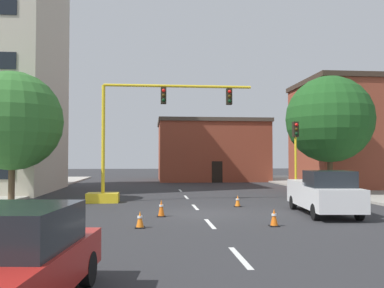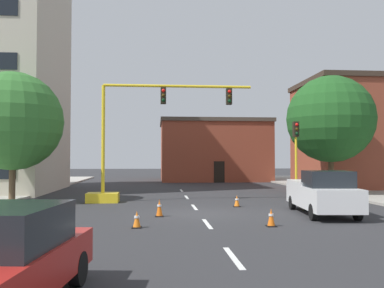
{
  "view_description": "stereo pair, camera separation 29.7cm",
  "coord_description": "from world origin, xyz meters",
  "px_view_note": "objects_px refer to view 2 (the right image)",
  "views": [
    {
      "loc": [
        -2.27,
        -19.14,
        2.54
      ],
      "look_at": [
        0.2,
        6.24,
        3.39
      ],
      "focal_mm": 39.28,
      "sensor_mm": 36.0,
      "label": 1
    },
    {
      "loc": [
        -1.97,
        -19.16,
        2.54
      ],
      "look_at": [
        0.2,
        6.24,
        3.39
      ],
      "focal_mm": 39.28,
      "sensor_mm": 36.0,
      "label": 2
    }
  ],
  "objects_px": {
    "tree_left_near": "(13,121)",
    "traffic_cone_roadside_b": "(271,218)",
    "traffic_light_pole_right": "(296,142)",
    "sedan_red_near_left": "(1,259)",
    "tree_right_mid": "(331,119)",
    "pickup_truck_white": "(322,193)",
    "traffic_signal_gantry": "(125,163)",
    "traffic_cone_roadside_c": "(159,208)",
    "traffic_cone_roadside_a": "(237,201)",
    "traffic_cone_roadside_d": "(137,220)"
  },
  "relations": [
    {
      "from": "tree_right_mid",
      "to": "sedan_red_near_left",
      "type": "height_order",
      "value": "tree_right_mid"
    },
    {
      "from": "traffic_cone_roadside_a",
      "to": "traffic_cone_roadside_c",
      "type": "relative_size",
      "value": 0.81
    },
    {
      "from": "sedan_red_near_left",
      "to": "traffic_cone_roadside_b",
      "type": "relative_size",
      "value": 6.97
    },
    {
      "from": "traffic_cone_roadside_a",
      "to": "pickup_truck_white",
      "type": "bearing_deg",
      "value": -45.86
    },
    {
      "from": "traffic_light_pole_right",
      "to": "tree_right_mid",
      "type": "height_order",
      "value": "tree_right_mid"
    },
    {
      "from": "traffic_cone_roadside_c",
      "to": "traffic_cone_roadside_b",
      "type": "bearing_deg",
      "value": -35.96
    },
    {
      "from": "pickup_truck_white",
      "to": "sedan_red_near_left",
      "type": "height_order",
      "value": "pickup_truck_white"
    },
    {
      "from": "pickup_truck_white",
      "to": "tree_right_mid",
      "type": "bearing_deg",
      "value": 64.56
    },
    {
      "from": "pickup_truck_white",
      "to": "traffic_signal_gantry",
      "type": "bearing_deg",
      "value": 146.48
    },
    {
      "from": "traffic_signal_gantry",
      "to": "traffic_cone_roadside_c",
      "type": "xyz_separation_m",
      "value": [
        1.95,
        -6.11,
        -1.9
      ]
    },
    {
      "from": "pickup_truck_white",
      "to": "traffic_cone_roadside_b",
      "type": "distance_m",
      "value": 4.39
    },
    {
      "from": "traffic_signal_gantry",
      "to": "pickup_truck_white",
      "type": "relative_size",
      "value": 1.71
    },
    {
      "from": "pickup_truck_white",
      "to": "traffic_cone_roadside_b",
      "type": "xyz_separation_m",
      "value": [
        -3.17,
        -2.98,
        -0.65
      ]
    },
    {
      "from": "tree_left_near",
      "to": "traffic_cone_roadside_a",
      "type": "distance_m",
      "value": 13.55
    },
    {
      "from": "traffic_cone_roadside_b",
      "to": "tree_right_mid",
      "type": "bearing_deg",
      "value": 58.23
    },
    {
      "from": "traffic_cone_roadside_a",
      "to": "traffic_cone_roadside_b",
      "type": "bearing_deg",
      "value": -89.42
    },
    {
      "from": "traffic_light_pole_right",
      "to": "tree_right_mid",
      "type": "relative_size",
      "value": 0.59
    },
    {
      "from": "pickup_truck_white",
      "to": "sedan_red_near_left",
      "type": "distance_m",
      "value": 14.93
    },
    {
      "from": "tree_right_mid",
      "to": "traffic_cone_roadside_a",
      "type": "bearing_deg",
      "value": -142.3
    },
    {
      "from": "traffic_light_pole_right",
      "to": "tree_right_mid",
      "type": "xyz_separation_m",
      "value": [
        3.17,
        2.19,
        1.66
      ]
    },
    {
      "from": "traffic_signal_gantry",
      "to": "tree_right_mid",
      "type": "bearing_deg",
      "value": 12.83
    },
    {
      "from": "tree_left_near",
      "to": "sedan_red_near_left",
      "type": "xyz_separation_m",
      "value": [
        5.68,
        -17.65,
        -3.77
      ]
    },
    {
      "from": "traffic_cone_roadside_a",
      "to": "traffic_signal_gantry",
      "type": "bearing_deg",
      "value": 155.1
    },
    {
      "from": "tree_right_mid",
      "to": "traffic_light_pole_right",
      "type": "bearing_deg",
      "value": -145.33
    },
    {
      "from": "traffic_light_pole_right",
      "to": "traffic_cone_roadside_c",
      "type": "xyz_separation_m",
      "value": [
        -8.5,
        -7.01,
        -3.16
      ]
    },
    {
      "from": "traffic_signal_gantry",
      "to": "tree_left_near",
      "type": "distance_m",
      "value": 6.86
    },
    {
      "from": "traffic_signal_gantry",
      "to": "traffic_cone_roadside_c",
      "type": "bearing_deg",
      "value": -72.32
    },
    {
      "from": "tree_right_mid",
      "to": "traffic_cone_roadside_c",
      "type": "relative_size",
      "value": 10.87
    },
    {
      "from": "tree_left_near",
      "to": "traffic_cone_roadside_c",
      "type": "distance_m",
      "value": 11.45
    },
    {
      "from": "sedan_red_near_left",
      "to": "traffic_cone_roadside_b",
      "type": "bearing_deg",
      "value": 50.09
    },
    {
      "from": "traffic_signal_gantry",
      "to": "pickup_truck_white",
      "type": "xyz_separation_m",
      "value": [
        9.23,
        -6.12,
        -1.3
      ]
    },
    {
      "from": "traffic_signal_gantry",
      "to": "traffic_cone_roadside_a",
      "type": "xyz_separation_m",
      "value": [
        6.0,
        -2.79,
        -1.97
      ]
    },
    {
      "from": "traffic_signal_gantry",
      "to": "traffic_light_pole_right",
      "type": "distance_m",
      "value": 10.56
    },
    {
      "from": "tree_left_near",
      "to": "traffic_cone_roadside_b",
      "type": "relative_size",
      "value": 11.18
    },
    {
      "from": "tree_left_near",
      "to": "traffic_cone_roadside_c",
      "type": "xyz_separation_m",
      "value": [
        8.37,
        -6.53,
        -4.29
      ]
    },
    {
      "from": "traffic_light_pole_right",
      "to": "sedan_red_near_left",
      "type": "height_order",
      "value": "traffic_light_pole_right"
    },
    {
      "from": "traffic_light_pole_right",
      "to": "tree_left_near",
      "type": "height_order",
      "value": "tree_left_near"
    },
    {
      "from": "traffic_cone_roadside_b",
      "to": "traffic_light_pole_right",
      "type": "bearing_deg",
      "value": 66.34
    },
    {
      "from": "traffic_cone_roadside_b",
      "to": "pickup_truck_white",
      "type": "bearing_deg",
      "value": 43.22
    },
    {
      "from": "traffic_cone_roadside_c",
      "to": "tree_left_near",
      "type": "bearing_deg",
      "value": 142.03
    },
    {
      "from": "traffic_cone_roadside_d",
      "to": "traffic_signal_gantry",
      "type": "bearing_deg",
      "value": 97.01
    },
    {
      "from": "traffic_signal_gantry",
      "to": "traffic_cone_roadside_b",
      "type": "distance_m",
      "value": 11.1
    },
    {
      "from": "tree_left_near",
      "to": "pickup_truck_white",
      "type": "xyz_separation_m",
      "value": [
        15.65,
        -6.54,
        -3.69
      ]
    },
    {
      "from": "traffic_light_pole_right",
      "to": "traffic_cone_roadside_b",
      "type": "xyz_separation_m",
      "value": [
        -4.38,
        -10.0,
        -3.2
      ]
    },
    {
      "from": "pickup_truck_white",
      "to": "traffic_cone_roadside_a",
      "type": "xyz_separation_m",
      "value": [
        -3.23,
        3.33,
        -0.68
      ]
    },
    {
      "from": "traffic_cone_roadside_a",
      "to": "traffic_cone_roadside_d",
      "type": "bearing_deg",
      "value": -128.29
    },
    {
      "from": "traffic_cone_roadside_a",
      "to": "tree_left_near",
      "type": "bearing_deg",
      "value": 165.51
    },
    {
      "from": "traffic_signal_gantry",
      "to": "sedan_red_near_left",
      "type": "height_order",
      "value": "traffic_signal_gantry"
    },
    {
      "from": "sedan_red_near_left",
      "to": "traffic_cone_roadside_a",
      "type": "bearing_deg",
      "value": 64.98
    },
    {
      "from": "traffic_cone_roadside_a",
      "to": "traffic_cone_roadside_b",
      "type": "relative_size",
      "value": 0.9
    }
  ]
}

